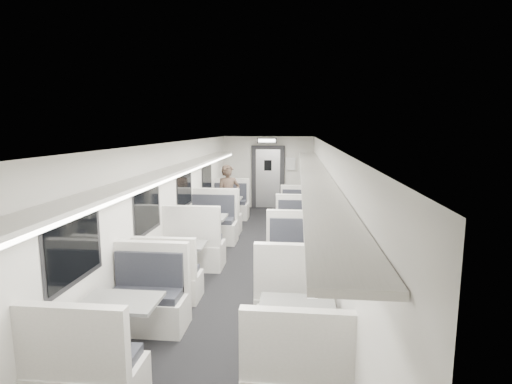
% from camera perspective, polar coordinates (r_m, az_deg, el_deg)
% --- Properties ---
extents(room, '(3.24, 12.24, 2.64)m').
position_cam_1_polar(room, '(7.48, -1.66, -2.24)').
color(room, black).
rests_on(room, ground).
extents(booth_left_a, '(1.09, 2.21, 1.18)m').
position_cam_1_polar(booth_left_a, '(11.12, -4.42, -2.73)').
color(booth_left_a, silver).
rests_on(booth_left_a, room).
extents(booth_left_b, '(1.16, 2.35, 1.26)m').
position_cam_1_polar(booth_left_b, '(8.67, -7.48, -6.02)').
color(booth_left_b, silver).
rests_on(booth_left_b, room).
extents(booth_left_c, '(0.97, 1.97, 1.05)m').
position_cam_1_polar(booth_left_c, '(7.21, -10.45, -9.83)').
color(booth_left_c, silver).
rests_on(booth_left_c, room).
extents(booth_left_d, '(1.06, 2.15, 1.15)m').
position_cam_1_polar(booth_left_d, '(5.08, -18.64, -18.19)').
color(booth_left_d, silver).
rests_on(booth_left_d, room).
extents(booth_right_a, '(0.98, 1.99, 1.07)m').
position_cam_1_polar(booth_right_a, '(10.64, 5.95, -3.51)').
color(booth_right_a, silver).
rests_on(booth_right_a, room).
extents(booth_right_b, '(1.04, 2.10, 1.12)m').
position_cam_1_polar(booth_right_b, '(8.68, 5.93, -6.28)').
color(booth_right_b, silver).
rests_on(booth_right_b, room).
extents(booth_right_c, '(1.12, 2.28, 1.22)m').
position_cam_1_polar(booth_right_c, '(6.39, 5.90, -11.70)').
color(booth_right_c, silver).
rests_on(booth_right_c, room).
extents(booth_right_d, '(1.03, 2.08, 1.11)m').
position_cam_1_polar(booth_right_d, '(4.83, 5.84, -19.43)').
color(booth_right_d, silver).
rests_on(booth_right_d, room).
extents(passenger, '(0.74, 0.63, 1.72)m').
position_cam_1_polar(passenger, '(10.63, -3.95, -0.72)').
color(passenger, black).
rests_on(passenger, room).
extents(window_a, '(0.02, 1.18, 0.84)m').
position_cam_1_polar(window_a, '(11.03, -7.00, 2.17)').
color(window_a, black).
rests_on(window_a, room).
extents(window_b, '(0.02, 1.18, 0.84)m').
position_cam_1_polar(window_b, '(8.92, -10.15, 0.45)').
color(window_b, black).
rests_on(window_b, room).
extents(window_c, '(0.02, 1.18, 0.84)m').
position_cam_1_polar(window_c, '(6.87, -15.22, -2.32)').
color(window_c, black).
rests_on(window_c, room).
extents(window_d, '(0.02, 1.18, 0.84)m').
position_cam_1_polar(window_d, '(4.94, -24.47, -7.29)').
color(window_d, black).
rests_on(window_d, room).
extents(luggage_rack_left, '(0.46, 10.40, 0.09)m').
position_cam_1_polar(luggage_rack_left, '(7.35, -11.67, 3.02)').
color(luggage_rack_left, silver).
rests_on(luggage_rack_left, room).
extents(luggage_rack_right, '(0.46, 10.40, 0.09)m').
position_cam_1_polar(luggage_rack_right, '(7.02, 8.12, 2.83)').
color(luggage_rack_right, silver).
rests_on(luggage_rack_right, room).
extents(vestibule_door, '(1.10, 0.13, 2.10)m').
position_cam_1_polar(vestibule_door, '(13.34, 1.71, 2.09)').
color(vestibule_door, black).
rests_on(vestibule_door, room).
extents(exit_sign, '(0.62, 0.12, 0.16)m').
position_cam_1_polar(exit_sign, '(12.76, 1.58, 7.36)').
color(exit_sign, black).
rests_on(exit_sign, room).
extents(wall_notice, '(0.32, 0.02, 0.40)m').
position_cam_1_polar(wall_notice, '(13.24, 4.97, 4.01)').
color(wall_notice, silver).
rests_on(wall_notice, room).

